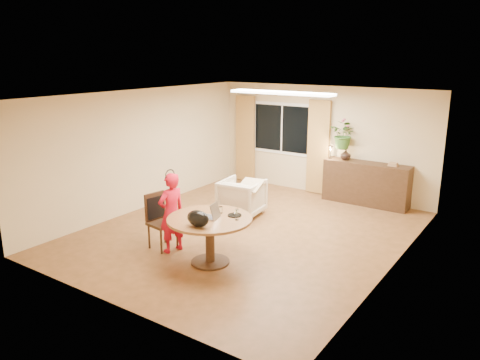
# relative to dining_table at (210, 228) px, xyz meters

# --- Properties ---
(floor) EXTENTS (6.50, 6.50, 0.00)m
(floor) POSITION_rel_dining_table_xyz_m (-0.25, 1.46, -0.61)
(floor) COLOR brown
(floor) RESTS_ON ground
(ceiling) EXTENTS (6.50, 6.50, 0.00)m
(ceiling) POSITION_rel_dining_table_xyz_m (-0.25, 1.46, 1.99)
(ceiling) COLOR white
(ceiling) RESTS_ON wall_back
(wall_back) EXTENTS (5.50, 0.00, 5.50)m
(wall_back) POSITION_rel_dining_table_xyz_m (-0.25, 4.71, 0.69)
(wall_back) COLOR beige
(wall_back) RESTS_ON floor
(wall_left) EXTENTS (0.00, 6.50, 6.50)m
(wall_left) POSITION_rel_dining_table_xyz_m (-3.00, 1.46, 0.69)
(wall_left) COLOR beige
(wall_left) RESTS_ON floor
(wall_right) EXTENTS (0.00, 6.50, 6.50)m
(wall_right) POSITION_rel_dining_table_xyz_m (2.50, 1.46, 0.69)
(wall_right) COLOR beige
(wall_right) RESTS_ON floor
(window) EXTENTS (1.70, 0.03, 1.30)m
(window) POSITION_rel_dining_table_xyz_m (-1.35, 4.69, 0.89)
(window) COLOR white
(window) RESTS_ON wall_back
(curtain_left) EXTENTS (0.55, 0.08, 2.25)m
(curtain_left) POSITION_rel_dining_table_xyz_m (-2.40, 4.62, 0.53)
(curtain_left) COLOR #976331
(curtain_left) RESTS_ON wall_back
(curtain_right) EXTENTS (0.55, 0.08, 2.25)m
(curtain_right) POSITION_rel_dining_table_xyz_m (-0.30, 4.62, 0.53)
(curtain_right) COLOR #976331
(curtain_right) RESTS_ON wall_back
(ceiling_panel) EXTENTS (2.20, 0.35, 0.05)m
(ceiling_panel) POSITION_rel_dining_table_xyz_m (-0.25, 2.66, 1.95)
(ceiling_panel) COLOR white
(ceiling_panel) RESTS_ON ceiling
(dining_table) EXTENTS (1.37, 1.37, 0.78)m
(dining_table) POSITION_rel_dining_table_xyz_m (0.00, 0.00, 0.00)
(dining_table) COLOR brown
(dining_table) RESTS_ON floor
(dining_chair) EXTENTS (0.53, 0.50, 0.98)m
(dining_chair) POSITION_rel_dining_table_xyz_m (-1.05, 0.01, -0.12)
(dining_chair) COLOR black
(dining_chair) RESTS_ON floor
(child) EXTENTS (0.57, 0.44, 1.39)m
(child) POSITION_rel_dining_table_xyz_m (-0.84, 0.02, 0.08)
(child) COLOR red
(child) RESTS_ON floor
(laptop) EXTENTS (0.44, 0.34, 0.26)m
(laptop) POSITION_rel_dining_table_xyz_m (-0.08, -0.02, 0.30)
(laptop) COLOR #B7B7BC
(laptop) RESTS_ON dining_table
(tumbler) EXTENTS (0.09, 0.09, 0.11)m
(tumbler) POSITION_rel_dining_table_xyz_m (0.00, 0.29, 0.22)
(tumbler) COLOR white
(tumbler) RESTS_ON dining_table
(wine_glass) EXTENTS (0.08, 0.08, 0.18)m
(wine_glass) POSITION_rel_dining_table_xyz_m (0.41, 0.17, 0.26)
(wine_glass) COLOR white
(wine_glass) RESTS_ON dining_table
(pot_lid) EXTENTS (0.24, 0.24, 0.04)m
(pot_lid) POSITION_rel_dining_table_xyz_m (0.27, 0.30, 0.18)
(pot_lid) COLOR white
(pot_lid) RESTS_ON dining_table
(handbag) EXTENTS (0.41, 0.28, 0.26)m
(handbag) POSITION_rel_dining_table_xyz_m (0.10, -0.40, 0.29)
(handbag) COLOR black
(handbag) RESTS_ON dining_table
(armchair) EXTENTS (0.92, 0.94, 0.77)m
(armchair) POSITION_rel_dining_table_xyz_m (-0.91, 2.26, -0.23)
(armchair) COLOR beige
(armchair) RESTS_ON floor
(throw) EXTENTS (0.54, 0.62, 0.03)m
(throw) POSITION_rel_dining_table_xyz_m (-0.65, 2.19, 0.18)
(throw) COLOR beige
(throw) RESTS_ON armchair
(sideboard) EXTENTS (1.92, 0.47, 0.96)m
(sideboard) POSITION_rel_dining_table_xyz_m (0.98, 4.47, -0.13)
(sideboard) COLOR black
(sideboard) RESTS_ON floor
(vase) EXTENTS (0.25, 0.25, 0.25)m
(vase) POSITION_rel_dining_table_xyz_m (0.46, 4.47, 0.47)
(vase) COLOR black
(vase) RESTS_ON sideboard
(bouquet) EXTENTS (0.68, 0.61, 0.66)m
(bouquet) POSITION_rel_dining_table_xyz_m (0.39, 4.47, 0.93)
(bouquet) COLOR #335C22
(bouquet) RESTS_ON vase
(book_stack) EXTENTS (0.23, 0.20, 0.08)m
(book_stack) POSITION_rel_dining_table_xyz_m (1.55, 4.47, 0.39)
(book_stack) COLOR brown
(book_stack) RESTS_ON sideboard
(desk_lamp) EXTENTS (0.15, 0.15, 0.31)m
(desk_lamp) POSITION_rel_dining_table_xyz_m (0.11, 4.42, 0.50)
(desk_lamp) COLOR black
(desk_lamp) RESTS_ON sideboard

